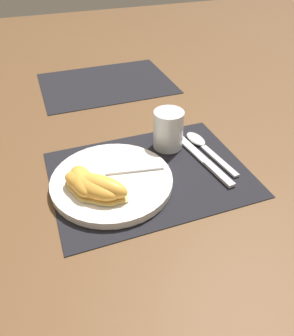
{
  "coord_description": "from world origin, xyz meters",
  "views": [
    {
      "loc": [
        -0.2,
        -0.51,
        0.45
      ],
      "look_at": [
        -0.01,
        -0.01,
        0.02
      ],
      "focal_mm": 35.0,
      "sensor_mm": 36.0,
      "label": 1
    }
  ],
  "objects_px": {
    "knife": "(202,158)",
    "citrus_wedge_1": "(91,186)",
    "plate": "(112,181)",
    "citrus_wedge_0": "(82,182)",
    "juice_glass": "(168,132)",
    "spoon": "(202,144)",
    "citrus_wedge_2": "(102,187)",
    "fork": "(109,172)"
  },
  "relations": [
    {
      "from": "knife",
      "to": "citrus_wedge_1",
      "type": "bearing_deg",
      "value": -170.9
    },
    {
      "from": "plate",
      "to": "citrus_wedge_0",
      "type": "xyz_separation_m",
      "value": [
        -0.06,
        -0.01,
        0.02
      ]
    },
    {
      "from": "juice_glass",
      "to": "citrus_wedge_0",
      "type": "xyz_separation_m",
      "value": [
        -0.22,
        -0.1,
        -0.01
      ]
    },
    {
      "from": "spoon",
      "to": "citrus_wedge_2",
      "type": "height_order",
      "value": "citrus_wedge_2"
    },
    {
      "from": "juice_glass",
      "to": "knife",
      "type": "bearing_deg",
      "value": -55.17
    },
    {
      "from": "knife",
      "to": "citrus_wedge_0",
      "type": "xyz_separation_m",
      "value": [
        -0.28,
        -0.02,
        0.03
      ]
    },
    {
      "from": "juice_glass",
      "to": "fork",
      "type": "xyz_separation_m",
      "value": [
        -0.16,
        -0.07,
        -0.02
      ]
    },
    {
      "from": "plate",
      "to": "citrus_wedge_2",
      "type": "distance_m",
      "value": 0.06
    },
    {
      "from": "juice_glass",
      "to": "knife",
      "type": "relative_size",
      "value": 0.4
    },
    {
      "from": "fork",
      "to": "citrus_wedge_1",
      "type": "distance_m",
      "value": 0.07
    },
    {
      "from": "juice_glass",
      "to": "citrus_wedge_1",
      "type": "bearing_deg",
      "value": -150.51
    },
    {
      "from": "plate",
      "to": "fork",
      "type": "relative_size",
      "value": 1.26
    },
    {
      "from": "plate",
      "to": "spoon",
      "type": "xyz_separation_m",
      "value": [
        0.24,
        0.06,
        -0.0
      ]
    },
    {
      "from": "knife",
      "to": "citrus_wedge_2",
      "type": "height_order",
      "value": "citrus_wedge_2"
    },
    {
      "from": "plate",
      "to": "citrus_wedge_2",
      "type": "bearing_deg",
      "value": -125.44
    },
    {
      "from": "spoon",
      "to": "citrus_wedge_1",
      "type": "bearing_deg",
      "value": -162.42
    },
    {
      "from": "juice_glass",
      "to": "spoon",
      "type": "distance_m",
      "value": 0.09
    },
    {
      "from": "citrus_wedge_0",
      "to": "citrus_wedge_2",
      "type": "height_order",
      "value": "citrus_wedge_2"
    },
    {
      "from": "knife",
      "to": "spoon",
      "type": "distance_m",
      "value": 0.05
    },
    {
      "from": "juice_glass",
      "to": "citrus_wedge_2",
      "type": "distance_m",
      "value": 0.23
    },
    {
      "from": "plate",
      "to": "citrus_wedge_0",
      "type": "distance_m",
      "value": 0.07
    },
    {
      "from": "juice_glass",
      "to": "fork",
      "type": "bearing_deg",
      "value": -156.43
    },
    {
      "from": "knife",
      "to": "citrus_wedge_1",
      "type": "xyz_separation_m",
      "value": [
        -0.26,
        -0.04,
        0.03
      ]
    },
    {
      "from": "citrus_wedge_2",
      "to": "spoon",
      "type": "bearing_deg",
      "value": 20.85
    },
    {
      "from": "juice_glass",
      "to": "citrus_wedge_1",
      "type": "distance_m",
      "value": 0.24
    },
    {
      "from": "plate",
      "to": "citrus_wedge_2",
      "type": "height_order",
      "value": "citrus_wedge_2"
    },
    {
      "from": "citrus_wedge_1",
      "to": "citrus_wedge_0",
      "type": "bearing_deg",
      "value": 125.33
    },
    {
      "from": "spoon",
      "to": "fork",
      "type": "relative_size",
      "value": 0.96
    },
    {
      "from": "spoon",
      "to": "citrus_wedge_0",
      "type": "distance_m",
      "value": 0.31
    },
    {
      "from": "spoon",
      "to": "citrus_wedge_0",
      "type": "xyz_separation_m",
      "value": [
        -0.3,
        -0.07,
        0.03
      ]
    },
    {
      "from": "plate",
      "to": "citrus_wedge_2",
      "type": "xyz_separation_m",
      "value": [
        -0.03,
        -0.04,
        0.03
      ]
    },
    {
      "from": "spoon",
      "to": "citrus_wedge_0",
      "type": "relative_size",
      "value": 1.94
    },
    {
      "from": "spoon",
      "to": "citrus_wedge_2",
      "type": "xyz_separation_m",
      "value": [
        -0.27,
        -0.1,
        0.03
      ]
    },
    {
      "from": "plate",
      "to": "citrus_wedge_0",
      "type": "bearing_deg",
      "value": -169.61
    },
    {
      "from": "juice_glass",
      "to": "spoon",
      "type": "bearing_deg",
      "value": -19.76
    },
    {
      "from": "citrus_wedge_0",
      "to": "juice_glass",
      "type": "bearing_deg",
      "value": 24.08
    },
    {
      "from": "citrus_wedge_1",
      "to": "knife",
      "type": "bearing_deg",
      "value": 9.1
    },
    {
      "from": "citrus_wedge_0",
      "to": "citrus_wedge_1",
      "type": "height_order",
      "value": "same"
    },
    {
      "from": "citrus_wedge_0",
      "to": "citrus_wedge_2",
      "type": "bearing_deg",
      "value": -44.27
    },
    {
      "from": "knife",
      "to": "citrus_wedge_1",
      "type": "distance_m",
      "value": 0.27
    },
    {
      "from": "plate",
      "to": "spoon",
      "type": "bearing_deg",
      "value": 14.25
    },
    {
      "from": "fork",
      "to": "citrus_wedge_0",
      "type": "distance_m",
      "value": 0.07
    }
  ]
}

